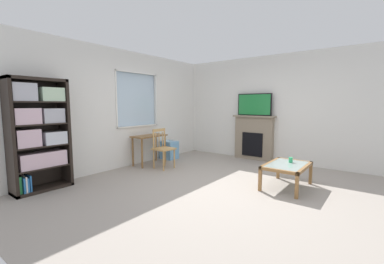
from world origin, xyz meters
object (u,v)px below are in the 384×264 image
object	(u,v)px
coffee_table	(287,167)
desk_under_window	(149,141)
bookshelf	(38,132)
wooden_chair	(163,148)
fireplace	(254,137)
plastic_drawer_unit	(169,150)
tv	(254,105)
sippy_cup	(291,160)

from	to	relation	value
coffee_table	desk_under_window	bearing A→B (deg)	95.13
bookshelf	wooden_chair	size ratio (longest dim) A/B	2.10
fireplace	bookshelf	bearing A→B (deg)	157.06
desk_under_window	plastic_drawer_unit	xyz separation A→B (m)	(0.76, 0.05, -0.34)
desk_under_window	tv	world-z (taller)	tv
desk_under_window	wooden_chair	bearing A→B (deg)	-96.81
fireplace	coffee_table	size ratio (longest dim) A/B	1.21
bookshelf	desk_under_window	world-z (taller)	bookshelf
bookshelf	fireplace	world-z (taller)	bookshelf
bookshelf	desk_under_window	size ratio (longest dim) A/B	2.21
coffee_table	sippy_cup	xyz separation A→B (m)	(0.17, -0.01, 0.10)
wooden_chair	fireplace	size ratio (longest dim) A/B	0.77
desk_under_window	sippy_cup	size ratio (longest dim) A/B	9.53
fireplace	tv	distance (m)	0.87
wooden_chair	sippy_cup	distance (m)	2.74
tv	bookshelf	bearing A→B (deg)	156.98
plastic_drawer_unit	sippy_cup	size ratio (longest dim) A/B	5.30
bookshelf	plastic_drawer_unit	distance (m)	3.25
fireplace	coffee_table	bearing A→B (deg)	-141.78
coffee_table	sippy_cup	size ratio (longest dim) A/B	10.68
coffee_table	sippy_cup	bearing A→B (deg)	-4.26
plastic_drawer_unit	sippy_cup	world-z (taller)	sippy_cup
bookshelf	plastic_drawer_unit	size ratio (longest dim) A/B	3.97
bookshelf	wooden_chair	distance (m)	2.48
plastic_drawer_unit	tv	distance (m)	2.55
bookshelf	sippy_cup	bearing A→B (deg)	-49.20
wooden_chair	bookshelf	bearing A→B (deg)	165.13
desk_under_window	tv	xyz separation A→B (m)	(2.05, -1.78, 0.87)
bookshelf	coffee_table	size ratio (longest dim) A/B	1.97
fireplace	sippy_cup	distance (m)	2.15
fireplace	desk_under_window	bearing A→B (deg)	139.23
fireplace	sippy_cup	xyz separation A→B (m)	(-1.61, -1.42, -0.12)
plastic_drawer_unit	desk_under_window	bearing A→B (deg)	-176.24
tv	sippy_cup	xyz separation A→B (m)	(-1.60, -1.42, -0.99)
wooden_chair	fireplace	world-z (taller)	fireplace
wooden_chair	coffee_table	size ratio (longest dim) A/B	0.94
fireplace	sippy_cup	bearing A→B (deg)	-138.73
fireplace	sippy_cup	world-z (taller)	fireplace
desk_under_window	fireplace	world-z (taller)	fireplace
desk_under_window	fireplace	xyz separation A→B (m)	(2.07, -1.78, 0.00)
plastic_drawer_unit	sippy_cup	bearing A→B (deg)	-95.35
bookshelf	tv	world-z (taller)	bookshelf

